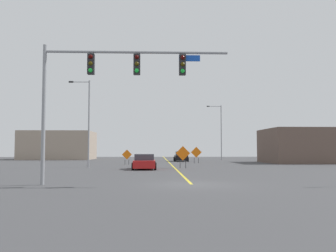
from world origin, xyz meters
name	(u,v)px	position (x,y,z in m)	size (l,w,h in m)	color
ground	(192,184)	(0.00, 0.00, 0.00)	(127.79, 127.79, 0.00)	#444447
road_centre_stripe	(168,161)	(0.00, 35.50, 0.00)	(0.16, 71.00, 0.01)	yellow
traffic_signal_assembly	(109,77)	(-4.23, -0.02, 5.47)	(9.50, 0.44, 7.12)	gray
street_lamp_far_right	(87,119)	(-8.56, 17.56, 4.75)	(2.12, 0.24, 8.61)	gray
street_lamp_near_left	(220,130)	(8.94, 41.33, 5.00)	(2.48, 0.24, 9.03)	gray
construction_sign_left_shoulder	(196,153)	(3.30, 26.95, 1.29)	(1.36, 0.13, 2.06)	orange
construction_sign_right_lane	(183,154)	(0.74, 15.39, 1.30)	(1.35, 0.19, 2.07)	orange
construction_sign_median_far	(127,155)	(-5.11, 23.59, 1.07)	(1.13, 0.15, 1.72)	orange
car_black_mid	(181,157)	(1.89, 34.16, 0.68)	(2.01, 3.90, 1.43)	black
car_red_approaching	(144,162)	(-2.82, 14.06, 0.64)	(2.16, 4.42, 1.34)	red
roadside_building_west	(59,145)	(-18.50, 44.86, 2.40)	(11.67, 8.78, 4.79)	gray
roadside_building_east	(302,146)	(17.27, 28.07, 2.20)	(9.40, 8.98, 4.40)	brown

